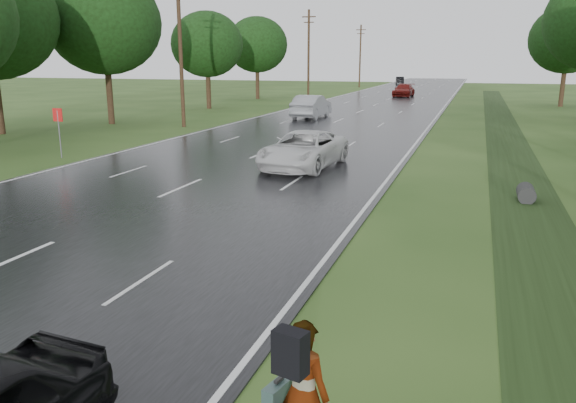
% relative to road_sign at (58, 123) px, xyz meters
% --- Properties ---
extents(ground, '(220.00, 220.00, 0.00)m').
position_rel_road_sign_xyz_m(ground, '(8.50, -12.00, -1.64)').
color(ground, '#2B481A').
rests_on(ground, ground).
extents(road, '(14.00, 180.00, 0.04)m').
position_rel_road_sign_xyz_m(road, '(8.50, 33.00, -1.62)').
color(road, black).
rests_on(road, ground).
extents(edge_stripe_east, '(0.12, 180.00, 0.01)m').
position_rel_road_sign_xyz_m(edge_stripe_east, '(15.25, 33.00, -1.60)').
color(edge_stripe_east, silver).
rests_on(edge_stripe_east, road).
extents(edge_stripe_west, '(0.12, 180.00, 0.01)m').
position_rel_road_sign_xyz_m(edge_stripe_west, '(1.75, 33.00, -1.60)').
color(edge_stripe_west, silver).
rests_on(edge_stripe_west, road).
extents(center_line, '(0.12, 180.00, 0.01)m').
position_rel_road_sign_xyz_m(center_line, '(8.50, 33.00, -1.60)').
color(center_line, silver).
rests_on(center_line, road).
extents(drainage_ditch, '(2.20, 120.00, 0.56)m').
position_rel_road_sign_xyz_m(drainage_ditch, '(20.00, 6.71, -1.61)').
color(drainage_ditch, black).
rests_on(drainage_ditch, ground).
extents(road_sign, '(0.50, 0.06, 2.30)m').
position_rel_road_sign_xyz_m(road_sign, '(0.00, 0.00, 0.00)').
color(road_sign, slate).
rests_on(road_sign, ground).
extents(utility_pole_mid, '(1.60, 0.26, 10.00)m').
position_rel_road_sign_xyz_m(utility_pole_mid, '(-0.70, 13.00, 3.55)').
color(utility_pole_mid, '#342015').
rests_on(utility_pole_mid, ground).
extents(utility_pole_far, '(1.60, 0.26, 10.00)m').
position_rel_road_sign_xyz_m(utility_pole_far, '(-0.70, 43.00, 3.55)').
color(utility_pole_far, '#342015').
rests_on(utility_pole_far, ground).
extents(utility_pole_distant, '(1.60, 0.26, 10.00)m').
position_rel_road_sign_xyz_m(utility_pole_distant, '(-0.70, 73.00, 3.55)').
color(utility_pole_distant, '#342015').
rests_on(utility_pole_distant, ground).
extents(tree_east_f, '(7.20, 7.20, 9.62)m').
position_rel_road_sign_xyz_m(tree_east_f, '(26.00, 40.00, 4.73)').
color(tree_east_f, '#342015').
rests_on(tree_east_f, ground).
extents(tree_west_c, '(7.80, 7.80, 10.43)m').
position_rel_road_sign_xyz_m(tree_west_c, '(-6.50, 13.00, 5.27)').
color(tree_west_c, '#342015').
rests_on(tree_west_c, ground).
extents(tree_west_d, '(6.60, 6.60, 8.80)m').
position_rel_road_sign_xyz_m(tree_west_d, '(-5.70, 27.00, 4.18)').
color(tree_west_d, '#342015').
rests_on(tree_west_d, ground).
extents(tree_west_f, '(7.00, 7.00, 9.29)m').
position_rel_road_sign_xyz_m(tree_west_f, '(-6.30, 41.00, 4.49)').
color(tree_west_f, '#342015').
rests_on(tree_west_f, ground).
extents(pedestrian, '(0.85, 0.84, 1.76)m').
position_rel_road_sign_xyz_m(pedestrian, '(16.68, -16.01, -0.73)').
color(pedestrian, '#A5998C').
rests_on(pedestrian, ground).
extents(white_pickup, '(2.96, 5.64, 1.51)m').
position_rel_road_sign_xyz_m(white_pickup, '(11.50, 1.10, -0.85)').
color(white_pickup, silver).
rests_on(white_pickup, road).
extents(silver_sedan, '(1.93, 5.40, 1.77)m').
position_rel_road_sign_xyz_m(silver_sedan, '(6.00, 21.20, -0.72)').
color(silver_sedan, '#93959B').
rests_on(silver_sedan, road).
extents(far_car_red, '(2.40, 5.37, 1.53)m').
position_rel_road_sign_xyz_m(far_car_red, '(9.50, 50.05, -0.84)').
color(far_car_red, maroon).
rests_on(far_car_red, road).
extents(far_car_dark, '(2.11, 4.38, 1.38)m').
position_rel_road_sign_xyz_m(far_car_dark, '(4.16, 86.65, -0.91)').
color(far_car_dark, black).
rests_on(far_car_dark, road).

